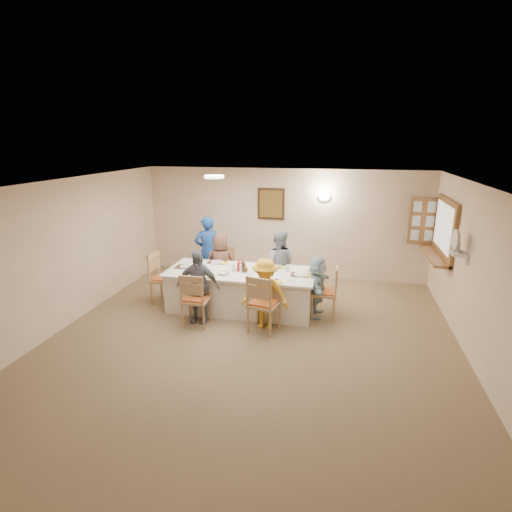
% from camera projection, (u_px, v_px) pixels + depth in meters
% --- Properties ---
extents(ground, '(7.00, 7.00, 0.00)m').
position_uv_depth(ground, '(249.00, 345.00, 6.31)').
color(ground, '#786246').
extents(room_walls, '(7.00, 7.00, 7.00)m').
position_uv_depth(room_walls, '(249.00, 253.00, 5.88)').
color(room_walls, beige).
rests_on(room_walls, ground).
extents(wall_picture, '(0.62, 0.05, 0.72)m').
position_uv_depth(wall_picture, '(271.00, 204.00, 9.14)').
color(wall_picture, '#3D2315').
rests_on(wall_picture, room_walls).
extents(wall_sconce, '(0.26, 0.09, 0.18)m').
position_uv_depth(wall_sconce, '(324.00, 197.00, 8.81)').
color(wall_sconce, white).
rests_on(wall_sconce, room_walls).
extents(ceiling_light, '(0.36, 0.36, 0.05)m').
position_uv_depth(ceiling_light, '(214.00, 177.00, 7.22)').
color(ceiling_light, white).
rests_on(ceiling_light, room_walls).
extents(serving_hatch, '(0.06, 1.50, 1.15)m').
position_uv_depth(serving_hatch, '(445.00, 229.00, 7.48)').
color(serving_hatch, brown).
rests_on(serving_hatch, room_walls).
extents(hatch_sill, '(0.30, 1.50, 0.05)m').
position_uv_depth(hatch_sill, '(434.00, 256.00, 7.65)').
color(hatch_sill, brown).
rests_on(hatch_sill, room_walls).
extents(shutter_door, '(0.55, 0.04, 1.00)m').
position_uv_depth(shutter_door, '(423.00, 221.00, 8.24)').
color(shutter_door, brown).
rests_on(shutter_door, room_walls).
extents(fan_shelf, '(0.22, 0.36, 0.03)m').
position_uv_depth(fan_shelf, '(458.00, 253.00, 6.26)').
color(fan_shelf, white).
rests_on(fan_shelf, room_walls).
extents(desk_fan, '(0.30, 0.30, 0.28)m').
position_uv_depth(desk_fan, '(458.00, 244.00, 6.22)').
color(desk_fan, '#A5A5A8').
rests_on(desk_fan, fan_shelf).
extents(dining_table, '(2.76, 1.17, 0.76)m').
position_uv_depth(dining_table, '(241.00, 290.00, 7.55)').
color(dining_table, white).
rests_on(dining_table, ground).
extents(chair_back_left, '(0.47, 0.47, 0.96)m').
position_uv_depth(chair_back_left, '(223.00, 270.00, 8.39)').
color(chair_back_left, tan).
rests_on(chair_back_left, ground).
extents(chair_back_right, '(0.50, 0.50, 0.93)m').
position_uv_depth(chair_back_right, '(279.00, 274.00, 8.15)').
color(chair_back_right, tan).
rests_on(chair_back_right, ground).
extents(chair_front_left, '(0.48, 0.48, 0.96)m').
position_uv_depth(chair_front_left, '(196.00, 298.00, 6.89)').
color(chair_front_left, tan).
rests_on(chair_front_left, ground).
extents(chair_front_right, '(0.58, 0.58, 1.02)m').
position_uv_depth(chair_front_right, '(264.00, 302.00, 6.64)').
color(chair_front_right, tan).
rests_on(chair_front_right, ground).
extents(chair_left_end, '(0.50, 0.50, 1.01)m').
position_uv_depth(chair_left_end, '(165.00, 278.00, 7.83)').
color(chair_left_end, tan).
rests_on(chair_left_end, ground).
extents(chair_right_end, '(0.47, 0.47, 0.96)m').
position_uv_depth(chair_right_end, '(324.00, 291.00, 7.20)').
color(chair_right_end, tan).
rests_on(chair_right_end, ground).
extents(diner_back_left, '(0.75, 0.59, 1.29)m').
position_uv_depth(diner_back_left, '(221.00, 264.00, 8.24)').
color(diner_back_left, brown).
rests_on(diner_back_left, ground).
extents(diner_back_right, '(0.71, 0.57, 1.42)m').
position_uv_depth(diner_back_right, '(278.00, 265.00, 7.97)').
color(diner_back_right, '#959BAC').
rests_on(diner_back_right, ground).
extents(diner_front_left, '(0.80, 0.40, 1.31)m').
position_uv_depth(diner_front_left, '(198.00, 286.00, 6.96)').
color(diner_front_left, slate).
rests_on(diner_front_left, ground).
extents(diner_front_right, '(0.80, 0.47, 1.23)m').
position_uv_depth(diner_front_right, '(265.00, 294.00, 6.72)').
color(diner_front_right, gold).
rests_on(diner_front_right, ground).
extents(diner_right_end, '(1.08, 0.45, 1.13)m').
position_uv_depth(diner_right_end, '(317.00, 287.00, 7.21)').
color(diner_right_end, '#AACCDE').
rests_on(diner_right_end, ground).
extents(caregiver, '(0.89, 0.86, 1.54)m').
position_uv_depth(caregiver, '(208.00, 251.00, 8.73)').
color(caregiver, '#1C479D').
rests_on(caregiver, ground).
extents(placemat_fl, '(0.35, 0.26, 0.01)m').
position_uv_depth(placemat_fl, '(203.00, 276.00, 7.17)').
color(placemat_fl, '#472B19').
rests_on(placemat_fl, dining_table).
extents(plate_fl, '(0.24, 0.24, 0.01)m').
position_uv_depth(plate_fl, '(203.00, 275.00, 7.17)').
color(plate_fl, white).
rests_on(plate_fl, dining_table).
extents(napkin_fl, '(0.15, 0.15, 0.01)m').
position_uv_depth(napkin_fl, '(211.00, 277.00, 7.09)').
color(napkin_fl, yellow).
rests_on(napkin_fl, dining_table).
extents(placemat_fr, '(0.32, 0.24, 0.01)m').
position_uv_depth(placemat_fr, '(268.00, 281.00, 6.93)').
color(placemat_fr, '#472B19').
rests_on(placemat_fr, dining_table).
extents(plate_fr, '(0.24, 0.24, 0.01)m').
position_uv_depth(plate_fr, '(268.00, 280.00, 6.92)').
color(plate_fr, white).
rests_on(plate_fr, dining_table).
extents(napkin_fr, '(0.14, 0.14, 0.01)m').
position_uv_depth(napkin_fr, '(278.00, 282.00, 6.84)').
color(napkin_fr, yellow).
rests_on(napkin_fr, dining_table).
extents(placemat_bl, '(0.36, 0.27, 0.01)m').
position_uv_depth(placemat_bl, '(217.00, 262.00, 7.96)').
color(placemat_bl, '#472B19').
rests_on(placemat_bl, dining_table).
extents(plate_bl, '(0.26, 0.26, 0.02)m').
position_uv_depth(plate_bl, '(217.00, 262.00, 7.96)').
color(plate_bl, white).
rests_on(plate_bl, dining_table).
extents(napkin_bl, '(0.14, 0.14, 0.01)m').
position_uv_depth(napkin_bl, '(225.00, 263.00, 7.87)').
color(napkin_bl, yellow).
rests_on(napkin_bl, dining_table).
extents(placemat_br, '(0.33, 0.25, 0.01)m').
position_uv_depth(placemat_br, '(276.00, 266.00, 7.71)').
color(placemat_br, '#472B19').
rests_on(placemat_br, dining_table).
extents(plate_br, '(0.22, 0.22, 0.01)m').
position_uv_depth(plate_br, '(276.00, 266.00, 7.71)').
color(plate_br, white).
rests_on(plate_br, dining_table).
extents(napkin_br, '(0.15, 0.15, 0.01)m').
position_uv_depth(napkin_br, '(285.00, 267.00, 7.63)').
color(napkin_br, yellow).
rests_on(napkin_br, dining_table).
extents(placemat_le, '(0.38, 0.28, 0.01)m').
position_uv_depth(placemat_le, '(185.00, 267.00, 7.67)').
color(placemat_le, '#472B19').
rests_on(placemat_le, dining_table).
extents(plate_le, '(0.22, 0.22, 0.01)m').
position_uv_depth(plate_le, '(185.00, 266.00, 7.66)').
color(plate_le, white).
rests_on(plate_le, dining_table).
extents(napkin_le, '(0.14, 0.14, 0.01)m').
position_uv_depth(napkin_le, '(193.00, 268.00, 7.58)').
color(napkin_le, yellow).
rests_on(napkin_le, dining_table).
extents(placemat_re, '(0.36, 0.26, 0.01)m').
position_uv_depth(placemat_re, '(301.00, 275.00, 7.21)').
color(placemat_re, '#472B19').
rests_on(placemat_re, dining_table).
extents(plate_re, '(0.25, 0.25, 0.02)m').
position_uv_depth(plate_re, '(301.00, 274.00, 7.21)').
color(plate_re, white).
rests_on(plate_re, dining_table).
extents(napkin_re, '(0.14, 0.14, 0.01)m').
position_uv_depth(napkin_re, '(311.00, 276.00, 7.13)').
color(napkin_re, yellow).
rests_on(napkin_re, dining_table).
extents(teacup_a, '(0.14, 0.14, 0.10)m').
position_uv_depth(teacup_a, '(195.00, 270.00, 7.33)').
color(teacup_a, white).
rests_on(teacup_a, dining_table).
extents(teacup_b, '(0.13, 0.13, 0.08)m').
position_uv_depth(teacup_b, '(266.00, 262.00, 7.84)').
color(teacup_b, white).
rests_on(teacup_b, dining_table).
extents(bowl_a, '(0.36, 0.36, 0.05)m').
position_uv_depth(bowl_a, '(223.00, 273.00, 7.25)').
color(bowl_a, white).
rests_on(bowl_a, dining_table).
extents(bowl_b, '(0.33, 0.33, 0.07)m').
position_uv_depth(bowl_b, '(262.00, 266.00, 7.62)').
color(bowl_b, white).
rests_on(bowl_b, dining_table).
extents(condiment_ketchup, '(0.10, 0.10, 0.22)m').
position_uv_depth(condiment_ketchup, '(239.00, 265.00, 7.41)').
color(condiment_ketchup, '#B4170F').
rests_on(condiment_ketchup, dining_table).
extents(condiment_brown, '(0.14, 0.14, 0.20)m').
position_uv_depth(condiment_brown, '(243.00, 265.00, 7.50)').
color(condiment_brown, '#4C2914').
rests_on(condiment_brown, dining_table).
extents(condiment_malt, '(0.11, 0.11, 0.14)m').
position_uv_depth(condiment_malt, '(245.00, 268.00, 7.36)').
color(condiment_malt, '#4C2914').
rests_on(condiment_malt, dining_table).
extents(drinking_glass, '(0.07, 0.07, 0.10)m').
position_uv_depth(drinking_glass, '(234.00, 267.00, 7.50)').
color(drinking_glass, silver).
rests_on(drinking_glass, dining_table).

